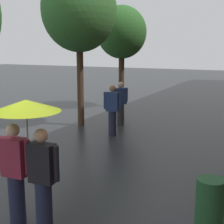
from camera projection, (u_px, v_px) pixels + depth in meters
The scene contains 7 objects.
ground_plane at pixel (32, 223), 5.30m from camera, with size 80.00×80.00×0.00m, color #26282B.
street_tree_1 at pixel (79, 10), 11.21m from camera, with size 2.64×2.64×5.62m.
street_tree_2 at pixel (122, 33), 15.13m from camera, with size 2.34×2.34×4.79m.
couple_under_umbrella at pixel (28, 146), 4.93m from camera, with size 1.11×1.05×2.07m.
litter_bin at pixel (210, 205), 5.02m from camera, with size 0.44×0.44×0.85m, color #1E4C28.
pedestrian_walking_midground at pixel (121, 103), 11.88m from camera, with size 0.42×0.48×1.62m.
pedestrian_walking_far at pixel (112, 110), 10.46m from camera, with size 0.58×0.29×1.66m.
Camera 1 is at (3.34, -3.75, 2.83)m, focal length 51.66 mm.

